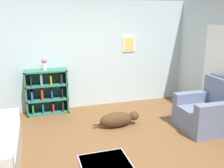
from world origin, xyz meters
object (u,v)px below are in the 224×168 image
Objects in this scene: bookshelf at (47,92)px; vase at (44,63)px; dog at (118,119)px; recliner_chair at (207,112)px.

bookshelf is 0.69m from vase.
dog is 2.10m from vase.
dog is 3.56× the size of vase.
recliner_chair is at bearing -31.03° from vase.
bookshelf is at bearing 69.37° from vase.
recliner_chair is (3.04, -1.85, -0.15)m from bookshelf.
vase is at bearing -110.63° from bookshelf.
vase reaches higher than bookshelf.
dog is at bearing 159.93° from recliner_chair.
bookshelf is 1.05× the size of dog.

